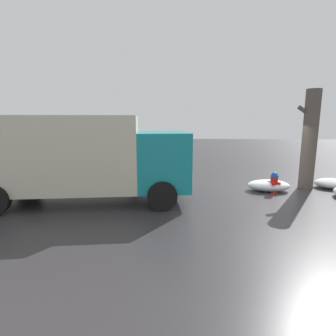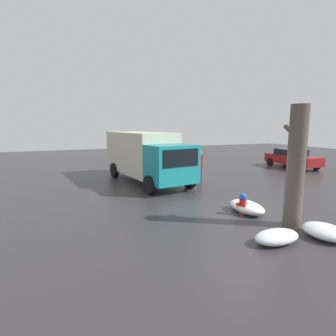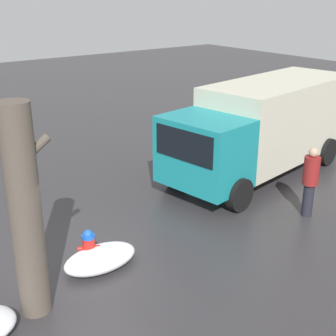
% 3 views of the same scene
% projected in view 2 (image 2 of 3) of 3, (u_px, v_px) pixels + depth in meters
% --- Properties ---
extents(ground_plane, '(60.00, 60.00, 0.00)m').
position_uv_depth(ground_plane, '(242.00, 214.00, 9.59)').
color(ground_plane, '#333033').
extents(fire_hydrant, '(0.46, 0.38, 0.80)m').
position_uv_depth(fire_hydrant, '(243.00, 203.00, 9.52)').
color(fire_hydrant, red).
rests_on(fire_hydrant, ground_plane).
extents(tree_trunk, '(0.84, 0.55, 3.86)m').
position_uv_depth(tree_trunk, '(296.00, 166.00, 8.21)').
color(tree_trunk, brown).
rests_on(tree_trunk, ground_plane).
extents(delivery_truck, '(7.36, 3.41, 2.83)m').
position_uv_depth(delivery_truck, '(145.00, 155.00, 15.09)').
color(delivery_truck, teal).
rests_on(delivery_truck, ground_plane).
extents(pedestrian, '(0.40, 0.40, 1.83)m').
position_uv_depth(pedestrian, '(200.00, 165.00, 14.99)').
color(pedestrian, '#23232D').
rests_on(pedestrian, ground_plane).
extents(parked_car, '(4.31, 2.07, 1.43)m').
position_uv_depth(parked_car, '(292.00, 158.00, 20.20)').
color(parked_car, maroon).
rests_on(parked_car, ground_plane).
extents(snow_pile_by_hydrant, '(1.60, 0.93, 0.43)m').
position_uv_depth(snow_pile_by_hydrant, '(247.00, 207.00, 9.76)').
color(snow_pile_by_hydrant, white).
rests_on(snow_pile_by_hydrant, ground_plane).
extents(snow_pile_curbside, '(0.75, 1.38, 0.38)m').
position_uv_depth(snow_pile_curbside, '(277.00, 237.00, 7.19)').
color(snow_pile_curbside, white).
rests_on(snow_pile_curbside, ground_plane).
extents(snow_pile_by_tree, '(1.30, 1.03, 0.38)m').
position_uv_depth(snow_pile_by_tree, '(325.00, 231.00, 7.55)').
color(snow_pile_by_tree, white).
rests_on(snow_pile_by_tree, ground_plane).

